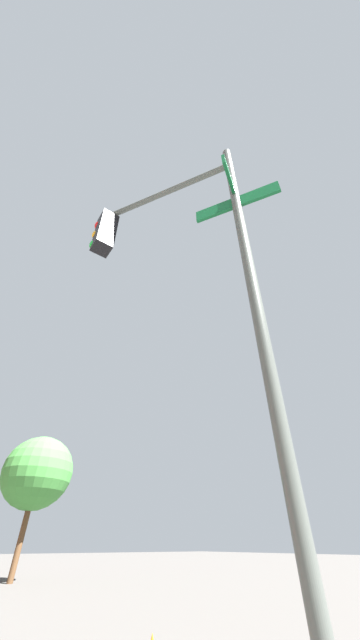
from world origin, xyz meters
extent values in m
cylinder|color=#474C47|center=(-6.88, -6.82, 3.08)|extent=(0.12, 0.12, 6.17)
cylinder|color=#474C47|center=(-5.96, -6.28, 5.77)|extent=(1.89, 1.16, 0.09)
cube|color=black|center=(-5.04, -5.74, 5.32)|extent=(0.28, 0.28, 0.80)
sphere|color=red|center=(-4.91, -5.66, 5.57)|extent=(0.18, 0.18, 0.18)
sphere|color=orange|center=(-4.91, -5.66, 5.32)|extent=(0.18, 0.18, 0.18)
sphere|color=green|center=(-4.91, -5.66, 5.07)|extent=(0.18, 0.18, 0.18)
cube|color=#0F5128|center=(-6.88, -6.82, 4.79)|extent=(0.97, 0.59, 0.20)
cube|color=#0F5128|center=(-6.88, -6.82, 5.01)|extent=(0.54, 0.88, 0.20)
cylinder|color=#4C331E|center=(8.42, -8.61, 1.44)|extent=(0.24, 0.24, 2.88)
sphere|color=#387A33|center=(8.42, -8.61, 3.98)|extent=(3.14, 3.14, 3.14)
camera|label=1|loc=(-8.26, -4.94, 1.23)|focal=16.91mm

